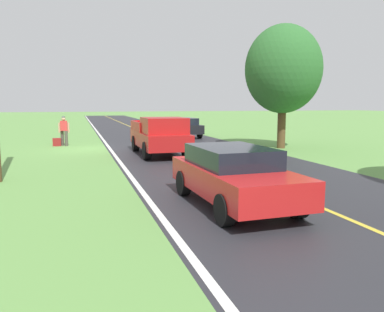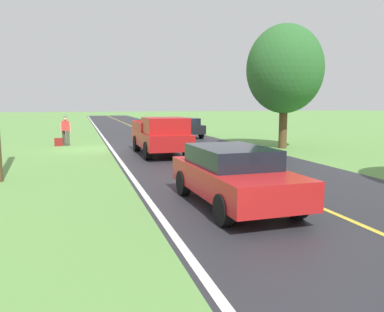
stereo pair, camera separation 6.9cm
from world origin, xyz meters
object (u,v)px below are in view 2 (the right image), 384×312
Objects in this scene: suitcase_carried at (59,142)px; pickup_truck_passing at (161,135)px; sedan_near_oncoming at (184,127)px; sedan_ahead_same_lane at (233,174)px; tree_far_side_near at (285,69)px; hitchhiker_walking at (66,129)px.

pickup_truck_passing is (-4.94, 5.56, 0.73)m from suitcase_carried.
pickup_truck_passing is 10.12m from sedan_near_oncoming.
tree_far_side_near is at bearing -124.53° from sedan_ahead_same_lane.
hitchhiker_walking reaches higher than sedan_ahead_same_lane.
suitcase_carried is at bearing 24.11° from sedan_near_oncoming.
tree_far_side_near is 1.50× the size of sedan_near_oncoming.
hitchhiker_walking is 0.39× the size of sedan_ahead_same_lane.
suitcase_carried is 7.47m from pickup_truck_passing.
tree_far_side_near is at bearing 157.93° from hitchhiker_walking.
suitcase_carried is 13.44m from tree_far_side_near.
sedan_ahead_same_lane is at bearing 55.47° from tree_far_side_near.
sedan_near_oncoming is at bearing -101.59° from sedan_ahead_same_lane.
tree_far_side_near is at bearing 111.60° from sedan_near_oncoming.
pickup_truck_passing is 1.21× the size of sedan_ahead_same_lane.
hitchhiker_walking is 15.80m from sedan_ahead_same_lane.
pickup_truck_passing is 7.83m from tree_far_side_near.
sedan_near_oncoming is at bearing 112.65° from suitcase_carried.
hitchhiker_walking is at bearing 100.86° from suitcase_carried.
tree_far_side_near is at bearing 67.56° from suitcase_carried.
sedan_ahead_same_lane is at bearing 78.41° from sedan_near_oncoming.
sedan_ahead_same_lane is at bearing 15.95° from suitcase_carried.
sedan_ahead_same_lane is (7.23, 10.51, -3.52)m from tree_far_side_near.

